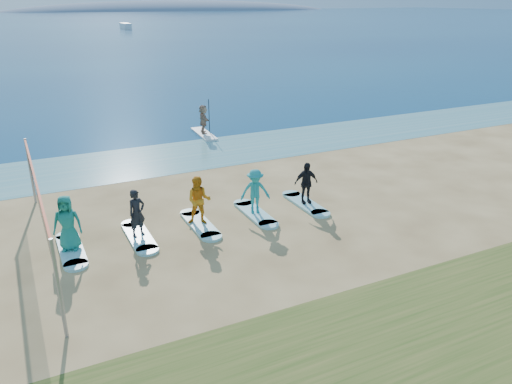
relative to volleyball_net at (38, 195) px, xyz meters
name	(u,v)px	position (x,y,z in m)	size (l,w,h in m)	color
ground	(256,252)	(5.72, -2.75, -1.90)	(600.00, 600.00, 0.00)	tan
shallow_water	(160,159)	(5.72, 7.75, -1.90)	(600.00, 600.00, 0.00)	teal
ocean	(20,24)	(5.72, 157.25, -1.90)	(600.00, 600.00, 0.00)	navy
island_ridge	(179,10)	(100.72, 297.25, -1.90)	(220.00, 56.00, 18.00)	slate
volleyball_net	(38,195)	(0.00, 0.00, 0.00)	(0.16, 9.09, 2.50)	gray
paddleboard	(204,134)	(9.22, 11.06, -1.84)	(0.70, 3.00, 0.12)	silver
paddleboarder	(203,119)	(9.22, 11.06, -0.99)	(1.47, 0.47, 1.59)	tan
boat_offshore_b	(126,29)	(27.75, 114.85, -1.90)	(1.72, 6.51, 1.46)	silver
surfboard_0	(71,250)	(0.67, -0.21, -1.86)	(0.70, 2.20, 0.09)	#8BD1D8
student_0	(67,223)	(0.67, -0.21, -0.95)	(0.85, 0.55, 1.73)	#1A7D6F
surfboard_1	(139,236)	(2.76, -0.21, -1.86)	(0.70, 2.20, 0.09)	#8BD1D8
student_1	(137,213)	(2.76, -0.21, -1.03)	(0.57, 0.37, 1.56)	black
surfboard_2	(200,224)	(4.85, -0.21, -1.86)	(0.70, 2.20, 0.09)	#8BD1D8
student_2	(199,201)	(4.85, -0.21, -0.98)	(0.81, 0.63, 1.67)	orange
surfboard_3	(255,213)	(6.95, -0.21, -1.86)	(0.70, 2.20, 0.09)	#8BD1D8
student_3	(255,191)	(6.95, -0.21, -1.01)	(1.04, 0.60, 1.61)	teal
surfboard_4	(305,204)	(9.04, -0.21, -1.86)	(0.70, 2.20, 0.09)	#8BD1D8
student_4	(306,183)	(9.04, -0.21, -1.03)	(0.92, 0.38, 1.57)	black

